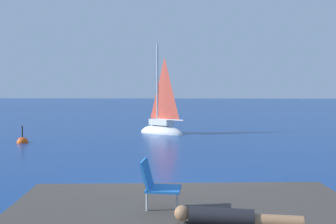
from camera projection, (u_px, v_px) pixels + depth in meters
The scene contains 6 objects.
ground_plane at pixel (161, 198), 10.09m from camera, with size 160.00×160.00×0.00m, color navy.
boulder_inland at pixel (72, 219), 8.49m from camera, with size 1.11×0.89×0.61m, color #473E37.
sailboat_near at pixel (161, 128), 23.70m from camera, with size 3.07×2.59×5.76m.
person_sunbather at pixel (231, 217), 5.56m from camera, with size 1.76×0.41×0.25m.
beach_chair at pixel (156, 183), 6.18m from camera, with size 0.63×0.53×0.80m.
marker_buoy at pixel (23, 143), 19.86m from camera, with size 0.56×0.56×1.13m.
Camera 1 is at (0.49, -9.92, 2.82)m, focal length 42.92 mm.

